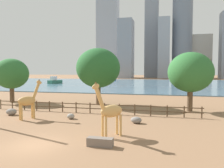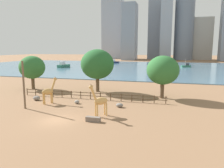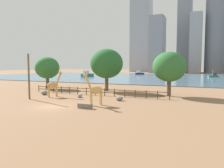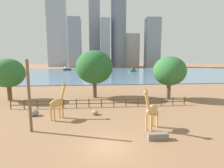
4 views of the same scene
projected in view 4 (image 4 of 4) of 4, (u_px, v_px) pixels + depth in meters
The scene contains 23 objects.
ground_plane at pixel (97, 73), 93.11m from camera, with size 400.00×400.00×0.00m, color #8C6647.
harbor_water at pixel (97, 73), 90.14m from camera, with size 180.00×86.00×0.20m, color slate.
giraffe_tall at pixel (151, 110), 17.48m from camera, with size 2.31×2.28×4.40m.
giraffe_companion at pixel (58, 102), 20.58m from camera, with size 1.97×2.52×4.32m.
utility_pole at pixel (29, 96), 16.74m from camera, with size 0.28×0.28×7.07m, color brown.
boulder_near_fence at pixel (34, 113), 21.98m from camera, with size 1.25×1.02×0.77m, color gray.
boulder_by_pole at pixel (150, 112), 22.73m from camera, with size 1.09×0.85×0.64m, color gray.
boulder_small at pixel (95, 112), 22.41m from camera, with size 0.82×0.77×0.58m, color gray.
feeding_trough at pixel (158, 136), 15.45m from camera, with size 1.80×0.60×0.60m, color #72665B.
enclosure_fence at pixel (102, 102), 25.96m from camera, with size 26.12×0.14×1.30m.
tree_left_large at pixel (94, 67), 31.88m from camera, with size 6.72×6.72×8.69m.
tree_center_broad at pixel (169, 71), 30.56m from camera, with size 5.69×5.69×7.61m.
tree_right_tall at pixel (8, 73), 29.81m from camera, with size 5.52×5.52×7.24m.
boat_ferry at pixel (67, 69), 112.87m from camera, with size 5.46×4.03×4.66m.
boat_sailboat at pixel (133, 71), 98.44m from camera, with size 4.54×3.15×3.85m.
boat_tug at pixel (20, 73), 77.17m from camera, with size 3.56×6.94×2.91m.
skyline_tower_needle at pixel (95, 30), 175.19m from camera, with size 10.59×14.21×73.37m, color gray.
skyline_block_central at pixel (75, 43), 151.73m from camera, with size 10.19×14.30×42.02m, color gray.
skyline_tower_glass at pixel (119, 19), 164.53m from camera, with size 14.31×14.31×89.01m, color slate.
skyline_block_left at pixel (105, 43), 161.18m from camera, with size 8.33×9.89×43.80m, color #939EAD.
skyline_block_right at pixel (56, 12), 167.26m from camera, with size 17.15×12.61×104.52m, color #939EAD.
skyline_tower_short at pixel (130, 50), 178.47m from camera, with size 16.24×11.62×32.53m, color #B7B2A8.
skyline_block_wide at pixel (152, 43), 162.10m from camera, with size 13.08×9.70×44.60m, color gray.
Camera 4 is at (-0.90, -13.36, 7.05)m, focal length 28.00 mm.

